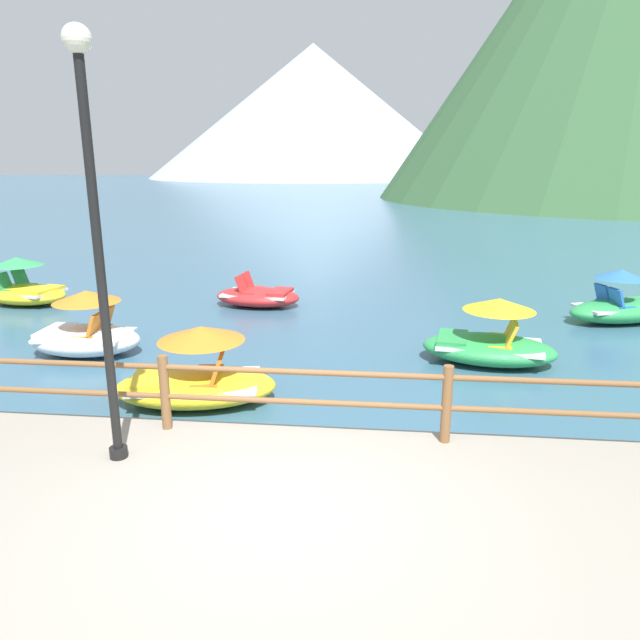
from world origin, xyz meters
The scene contains 11 objects.
ground_plane centered at (0.00, 40.00, 0.00)m, with size 200.00×200.00×0.00m, color #38607A.
dock_railing centered at (0.00, 1.55, 0.97)m, with size 23.92×0.12×0.95m.
lamp_post centered at (-1.98, 0.78, 3.06)m, with size 0.28×0.28×4.45m.
pedal_boat_0 centered at (6.43, 8.82, 0.40)m, with size 2.81×1.94×1.24m.
pedal_boat_1 centered at (2.92, 5.63, 0.41)m, with size 2.60×1.74×1.23m.
pedal_boat_2 centered at (-1.89, 3.28, 0.40)m, with size 2.65×1.75×1.22m.
pedal_boat_3 centered at (-4.72, 5.31, 0.44)m, with size 2.14×1.35×1.26m.
pedal_boat_4 centered at (-2.23, 9.48, 0.25)m, with size 2.33×1.53×0.82m.
pedal_boat_6 centered at (-8.36, 9.09, 0.41)m, with size 2.64×1.87×1.21m.
cliff_headland centered at (23.02, 56.43, 17.15)m, with size 47.90×47.90×36.55m.
distant_peak centered at (-14.28, 124.64, 13.43)m, with size 69.21×69.21×26.86m, color #A8B2C1.
Camera 1 is at (0.90, -4.87, 3.62)m, focal length 32.76 mm.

